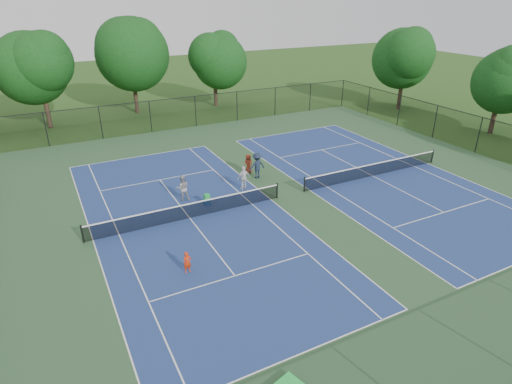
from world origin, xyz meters
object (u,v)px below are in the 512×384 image
tree_side_f (503,77)px  tree_back_c (214,57)px  tree_back_a (38,65)px  instructor (183,188)px  ball_hopper (207,197)px  tree_back_b (130,51)px  bystander_a (244,178)px  child_player (187,262)px  bystander_b (257,166)px  tree_side_e (406,56)px  bystander_c (248,164)px  ball_crate (207,202)px

tree_side_f → tree_back_c: bearing=130.8°
tree_back_a → instructor: 23.00m
tree_back_a → tree_side_f: 42.55m
tree_back_a → ball_hopper: 24.66m
tree_back_b → bystander_a: tree_back_b is taller
tree_side_f → instructor: 30.84m
child_player → instructor: (2.34, 7.63, 0.29)m
bystander_a → instructor: bearing=-10.8°
ball_hopper → bystander_b: bearing=26.7°
ball_hopper → tree_back_a: bearing=108.3°
tree_side_e → ball_hopper: tree_side_e is taller
bystander_b → ball_hopper: bystander_b is taller
tree_back_c → tree_side_f: 29.07m
tree_back_b → bystander_c: tree_back_b is taller
tree_side_e → child_player: tree_side_e is taller
tree_back_c → ball_crate: 26.54m
instructor → ball_crate: instructor is taller
tree_back_b → ball_hopper: (-1.43, -24.81, -6.07)m
ball_hopper → tree_side_f: bearing=3.5°
tree_side_e → bystander_b: size_ratio=4.70×
instructor → tree_back_a: bearing=-60.5°
tree_side_f → bystander_b: bearing=178.6°
tree_back_b → bystander_a: bearing=-86.0°
child_player → instructor: instructor is taller
tree_back_b → ball_hopper: size_ratio=24.50×
bystander_a → bystander_b: bystander_b is taller
bystander_b → bystander_a: bearing=37.3°
child_player → bystander_a: bearing=42.6°
tree_back_b → child_player: 32.03m
child_player → ball_crate: child_player is taller
bystander_a → ball_crate: bearing=12.4°
tree_back_b → bystander_b: bearing=-81.5°
tree_side_e → ball_crate: tree_side_e is taller
tree_side_e → tree_side_f: bearing=-84.8°
tree_back_a → bystander_b: size_ratio=4.85×
tree_side_f → ball_hopper: size_ratio=19.83×
tree_side_f → child_player: size_ratio=7.34×
tree_side_f → ball_crate: tree_side_f is taller
child_player → bystander_b: 11.95m
tree_back_a → bystander_c: tree_back_a is taller
ball_crate → instructor: bearing=128.6°
tree_back_b → instructor: (-2.53, -23.45, -5.75)m
tree_back_a → tree_back_c: tree_back_a is taller
tree_side_f → bystander_c: (-24.79, 1.70, -4.53)m
tree_back_a → ball_crate: size_ratio=22.55×
tree_side_f → bystander_b: size_ratio=4.30×
tree_back_a → bystander_a: bearing=-63.9°
tree_back_c → bystander_b: (-5.65, -21.41, -4.54)m
tree_back_c → ball_hopper: (-10.43, -23.81, -4.95)m
bystander_a → ball_hopper: bearing=12.4°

